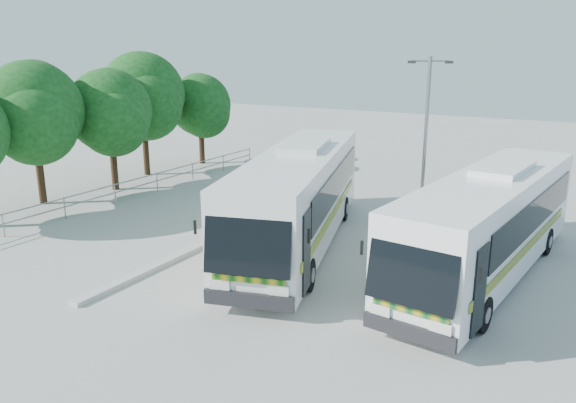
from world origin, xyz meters
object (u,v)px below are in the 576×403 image
Objects in this scene: tree_far_b at (34,111)px; tree_far_e at (201,105)px; tree_far_c at (111,111)px; lamppost at (425,138)px; coach_main at (299,195)px; coach_adjacent at (489,223)px; tree_far_d at (143,95)px.

tree_far_b is 12.13m from tree_far_e.
tree_far_c is (0.89, 3.90, -0.31)m from tree_far_b.
lamppost reaches higher than tree_far_c.
tree_far_b reaches higher than coach_main.
lamppost is (-3.41, 3.84, 2.06)m from coach_adjacent.
lamppost reaches higher than coach_main.
coach_main is (13.88, 0.97, -2.56)m from tree_far_b.
tree_far_d is 17.89m from lamppost.
tree_far_d reaches higher than coach_adjacent.
coach_main is at bearing -170.51° from coach_adjacent.
coach_adjacent is (19.93, -2.55, -2.37)m from tree_far_c.
tree_far_d reaches higher than tree_far_b.
lamppost is at bearing -7.74° from tree_far_d.
tree_far_c is 0.49× the size of coach_main.
coach_adjacent is at bearing -13.19° from coach_main.
tree_far_e is 0.47× the size of coach_adjacent.
lamppost is at bearing 33.73° from coach_main.
tree_far_c is 0.88× the size of tree_far_d.
coach_adjacent is at bearing -64.18° from lamppost.
tree_far_e reaches higher than coach_main.
coach_main is at bearing -25.07° from tree_far_d.
tree_far_e is 0.44× the size of coach_main.
coach_adjacent is at bearing -7.29° from tree_far_c.
tree_far_c is 0.51× the size of coach_adjacent.
tree_far_c is at bearing 168.70° from lamppost.
tree_far_e is 23.18m from coach_adjacent.
tree_far_c is at bearing -72.17° from tree_far_d.
tree_far_d is at bearing -98.63° from tree_far_e.
tree_far_b is at bearing -87.77° from tree_far_d.
tree_far_e is at bearing 93.54° from tree_far_c.
tree_far_d is 0.55× the size of coach_main.
tree_far_b is 7.61m from tree_far_d.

